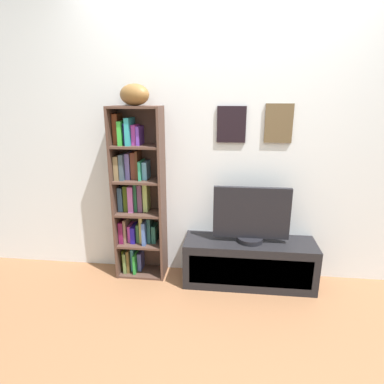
% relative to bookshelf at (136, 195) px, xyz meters
% --- Properties ---
extents(ground, '(5.20, 5.20, 0.04)m').
position_rel_bookshelf_xyz_m(ground, '(0.78, -1.00, -0.78)').
color(ground, '#8B5D3E').
extents(back_wall, '(4.80, 0.08, 2.45)m').
position_rel_bookshelf_xyz_m(back_wall, '(0.78, 0.13, 0.47)').
color(back_wall, silver).
rests_on(back_wall, ground).
extents(bookshelf, '(0.44, 0.25, 1.53)m').
position_rel_bookshelf_xyz_m(bookshelf, '(0.00, 0.00, 0.00)').
color(bookshelf, '#4D352C').
rests_on(bookshelf, ground).
extents(football, '(0.33, 0.29, 0.17)m').
position_rel_bookshelf_xyz_m(football, '(0.03, -0.03, 0.86)').
color(football, brown).
rests_on(football, bookshelf).
extents(tv_stand, '(1.13, 0.35, 0.40)m').
position_rel_bookshelf_xyz_m(tv_stand, '(1.01, -0.08, -0.55)').
color(tv_stand, black).
rests_on(tv_stand, ground).
extents(television, '(0.64, 0.22, 0.48)m').
position_rel_bookshelf_xyz_m(television, '(1.01, -0.08, -0.12)').
color(television, black).
rests_on(television, tv_stand).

